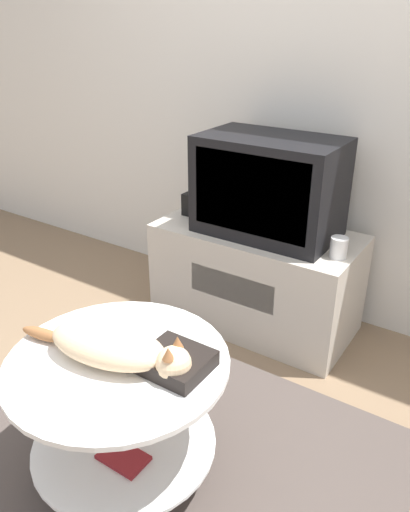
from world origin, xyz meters
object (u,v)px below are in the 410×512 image
(dvd_box, at_px, (176,362))
(tv, at_px, (269,186))
(cat, at_px, (114,346))
(speaker, at_px, (197,204))

(dvd_box, bearing_deg, tv, 102.75)
(cat, bearing_deg, speaker, 102.51)
(tv, distance_m, cat, 1.15)
(cat, bearing_deg, dvd_box, 13.41)
(tv, relative_size, cat, 1.06)
(tv, height_order, dvd_box, tv)
(dvd_box, bearing_deg, speaker, 121.74)
(tv, xyz_separation_m, speaker, (-0.42, 0.01, -0.17))
(tv, distance_m, speaker, 0.46)
(tv, relative_size, speaker, 5.61)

